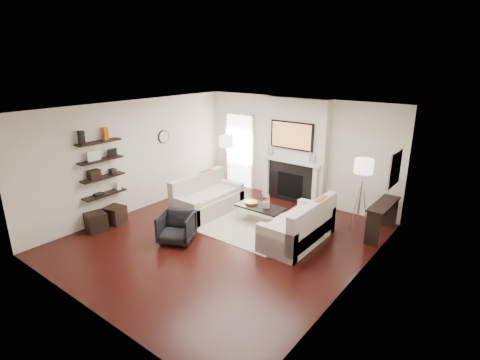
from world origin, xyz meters
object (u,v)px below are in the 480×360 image
Objects in this scene: lamp_right_shade at (364,166)px; ottoman_near at (115,215)px; loveseat_left_base at (208,205)px; coffee_table at (260,207)px; lamp_left_shade at (226,141)px; loveseat_right_base at (297,232)px; armchair at (176,226)px.

ottoman_near is (-4.52, -3.13, -1.25)m from lamp_right_shade.
coffee_table is at bearing 11.18° from loveseat_left_base.
lamp_left_shade is (-0.66, 1.49, 1.24)m from loveseat_left_base.
coffee_table is at bearing -149.68° from lamp_right_shade.
lamp_right_shade is at bearing 22.88° from loveseat_left_base.
coffee_table is at bearing 37.57° from ottoman_near.
loveseat_left_base reaches higher than ottoman_near.
lamp_left_shade is (-2.02, 1.22, 1.05)m from coffee_table.
coffee_table is 3.34m from ottoman_near.
lamp_right_shade is (3.90, -0.12, 0.00)m from lamp_left_shade.
lamp_left_shade reaches higher than loveseat_right_base.
lamp_left_shade is 1.00× the size of ottoman_near.
armchair is 1.71× the size of ottoman_near.
loveseat_left_base is 2.05m from lamp_left_shade.
lamp_left_shade reaches higher than loveseat_left_base.
lamp_left_shade is 3.90m from lamp_right_shade.
loveseat_left_base is 4.50× the size of ottoman_near.
lamp_left_shade reaches higher than armchair.
armchair reaches higher than loveseat_left_base.
loveseat_right_base is 1.64× the size of coffee_table.
armchair is at bearing -68.72° from lamp_left_shade.
armchair is (-0.85, -1.79, -0.06)m from coffee_table.
loveseat_right_base is at bearing -13.92° from coffee_table.
loveseat_left_base is at bearing 179.80° from loveseat_right_base.
loveseat_right_base is at bearing -0.20° from loveseat_left_base.
armchair is at bearing -133.34° from lamp_right_shade.
lamp_right_shade reaches higher than ottoman_near.
lamp_left_shade is (-1.17, 3.01, 1.11)m from armchair.
lamp_right_shade reaches higher than coffee_table.
loveseat_left_base is at bearing 82.10° from armchair.
armchair reaches higher than ottoman_near.
lamp_right_shade is at bearing 61.19° from loveseat_right_base.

